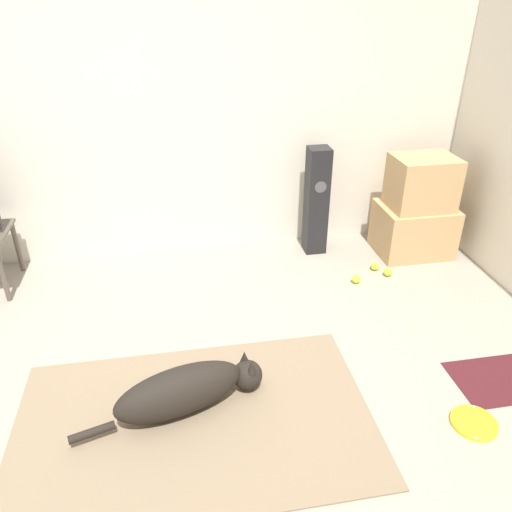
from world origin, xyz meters
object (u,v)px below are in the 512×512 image
Objects in this scene: cardboard_box_upper at (422,183)px; dog at (186,390)px; cardboard_box_lower at (413,229)px; tennis_ball_loose_on_carpet at (388,272)px; floor_speaker at (316,201)px; frisbee at (474,422)px; tennis_ball_near_speaker at (356,279)px; tennis_ball_by_boxes at (375,266)px.

dog is at bearing -143.43° from cardboard_box_upper.
cardboard_box_lower is at bearing 36.82° from dog.
floor_speaker is at bearing 131.04° from tennis_ball_loose_on_carpet.
dog is 4.25× the size of frisbee.
cardboard_box_lower reaches higher than frisbee.
frisbee is 3.62× the size of tennis_ball_loose_on_carpet.
dog is 1.71m from tennis_ball_near_speaker.
tennis_ball_near_speaker is (-0.63, -0.40, -0.59)m from cardboard_box_upper.
dog is 1.97m from tennis_ball_loose_on_carpet.
cardboard_box_lower is 0.86m from floor_speaker.
frisbee is 3.62× the size of tennis_ball_by_boxes.
tennis_ball_near_speaker is (-0.63, -0.41, -0.17)m from cardboard_box_lower.
dog is 2.04m from floor_speaker.
cardboard_box_upper is 0.54× the size of floor_speaker.
cardboard_box_upper reaches higher than tennis_ball_loose_on_carpet.
floor_speaker reaches higher than tennis_ball_near_speaker.
tennis_ball_by_boxes is 1.00× the size of tennis_ball_loose_on_carpet.
tennis_ball_by_boxes is at bearing 86.63° from frisbee.
frisbee is at bearing -85.12° from tennis_ball_near_speaker.
frisbee is 1.44m from tennis_ball_near_speaker.
cardboard_box_upper is (0.51, 1.83, 0.61)m from frisbee.
dog is at bearing 165.91° from frisbee.
tennis_ball_by_boxes is 0.12m from tennis_ball_loose_on_carpet.
cardboard_box_upper is at bearing 29.44° from tennis_ball_by_boxes.
cardboard_box_lower is 0.52m from tennis_ball_by_boxes.
cardboard_box_lower is 8.97× the size of tennis_ball_loose_on_carpet.
cardboard_box_upper is at bearing 36.57° from dog.
cardboard_box_lower reaches higher than tennis_ball_by_boxes.
tennis_ball_by_boxes is at bearing -150.56° from cardboard_box_upper.
dog is at bearing -145.25° from tennis_ball_loose_on_carpet.
tennis_ball_near_speaker is (0.17, -0.58, -0.41)m from floor_speaker.
dog reaches higher than tennis_ball_near_speaker.
tennis_ball_loose_on_carpet is at bearing 34.75° from dog.
floor_speaker reaches higher than tennis_ball_by_boxes.
floor_speaker is (-0.29, 2.01, 0.43)m from frisbee.
floor_speaker reaches higher than cardboard_box_upper.
frisbee is at bearing -93.37° from tennis_ball_by_boxes.
tennis_ball_by_boxes is (0.39, -0.42, -0.41)m from floor_speaker.
frisbee is at bearing -105.60° from cardboard_box_upper.
dog is at bearing -141.45° from tennis_ball_near_speaker.
floor_speaker is at bearing 54.65° from dog.
floor_speaker reaches higher than cardboard_box_lower.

